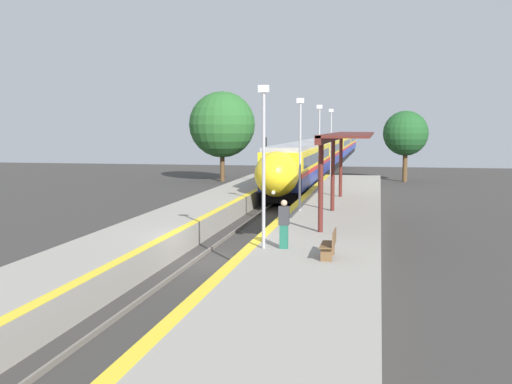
{
  "coord_description": "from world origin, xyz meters",
  "views": [
    {
      "loc": [
        6.16,
        -23.58,
        5.2
      ],
      "look_at": [
        0.56,
        5.46,
        2.16
      ],
      "focal_mm": 45.0,
      "sensor_mm": 36.0,
      "label": 1
    }
  ],
  "objects_px": {
    "platform_bench": "(330,244)",
    "railway_signal": "(265,160)",
    "lamppost_far": "(319,142)",
    "person_waiting": "(284,223)",
    "train": "(332,149)",
    "lamppost_mid": "(300,147)",
    "lamppost_farthest": "(331,139)",
    "lamppost_near": "(264,156)"
  },
  "relations": [
    {
      "from": "platform_bench",
      "to": "lamppost_far",
      "type": "distance_m",
      "value": 21.79
    },
    {
      "from": "person_waiting",
      "to": "lamppost_farthest",
      "type": "relative_size",
      "value": 0.3
    },
    {
      "from": "platform_bench",
      "to": "lamppost_farthest",
      "type": "height_order",
      "value": "lamppost_farthest"
    },
    {
      "from": "lamppost_near",
      "to": "lamppost_far",
      "type": "distance_m",
      "value": 20.28
    },
    {
      "from": "lamppost_far",
      "to": "train",
      "type": "bearing_deg",
      "value": 93.1
    },
    {
      "from": "platform_bench",
      "to": "lamppost_mid",
      "type": "xyz_separation_m",
      "value": [
        -2.38,
        11.35,
        2.71
      ]
    },
    {
      "from": "train",
      "to": "person_waiting",
      "type": "relative_size",
      "value": 55.85
    },
    {
      "from": "lamppost_mid",
      "to": "lamppost_farthest",
      "type": "distance_m",
      "value": 20.28
    },
    {
      "from": "lamppost_farthest",
      "to": "train",
      "type": "bearing_deg",
      "value": 94.07
    },
    {
      "from": "train",
      "to": "platform_bench",
      "type": "bearing_deg",
      "value": -85.81
    },
    {
      "from": "railway_signal",
      "to": "lamppost_near",
      "type": "bearing_deg",
      "value": -79.93
    },
    {
      "from": "train",
      "to": "person_waiting",
      "type": "xyz_separation_m",
      "value": [
        2.98,
        -62.51,
        -0.32
      ]
    },
    {
      "from": "person_waiting",
      "to": "railway_signal",
      "type": "bearing_deg",
      "value": 101.6
    },
    {
      "from": "railway_signal",
      "to": "lamppost_farthest",
      "type": "distance_m",
      "value": 6.7
    },
    {
      "from": "person_waiting",
      "to": "railway_signal",
      "type": "xyz_separation_m",
      "value": [
        -5.26,
        25.64,
        0.8
      ]
    },
    {
      "from": "platform_bench",
      "to": "person_waiting",
      "type": "xyz_separation_m",
      "value": [
        -1.69,
        1.33,
        0.41
      ]
    },
    {
      "from": "lamppost_far",
      "to": "platform_bench",
      "type": "bearing_deg",
      "value": -83.68
    },
    {
      "from": "lamppost_mid",
      "to": "lamppost_far",
      "type": "xyz_separation_m",
      "value": [
        0.0,
        10.14,
        0.0
      ]
    },
    {
      "from": "lamppost_far",
      "to": "lamppost_farthest",
      "type": "height_order",
      "value": "same"
    },
    {
      "from": "train",
      "to": "lamppost_farthest",
      "type": "height_order",
      "value": "lamppost_farthest"
    },
    {
      "from": "person_waiting",
      "to": "lamppost_mid",
      "type": "relative_size",
      "value": 0.3
    },
    {
      "from": "train",
      "to": "lamppost_near",
      "type": "distance_m",
      "value": 62.7
    },
    {
      "from": "lamppost_farthest",
      "to": "railway_signal",
      "type": "bearing_deg",
      "value": -134.47
    },
    {
      "from": "train",
      "to": "lamppost_mid",
      "type": "height_order",
      "value": "lamppost_mid"
    },
    {
      "from": "train",
      "to": "person_waiting",
      "type": "height_order",
      "value": "train"
    },
    {
      "from": "lamppost_near",
      "to": "lamppost_mid",
      "type": "relative_size",
      "value": 1.0
    },
    {
      "from": "lamppost_mid",
      "to": "person_waiting",
      "type": "bearing_deg",
      "value": -86.08
    },
    {
      "from": "lamppost_near",
      "to": "lamppost_far",
      "type": "height_order",
      "value": "same"
    },
    {
      "from": "person_waiting",
      "to": "lamppost_farthest",
      "type": "xyz_separation_m",
      "value": [
        -0.69,
        30.3,
        2.3
      ]
    },
    {
      "from": "lamppost_mid",
      "to": "lamppost_farthest",
      "type": "xyz_separation_m",
      "value": [
        0.0,
        20.28,
        0.0
      ]
    },
    {
      "from": "train",
      "to": "lamppost_farthest",
      "type": "xyz_separation_m",
      "value": [
        2.29,
        -32.21,
        1.98
      ]
    },
    {
      "from": "lamppost_far",
      "to": "lamppost_farthest",
      "type": "xyz_separation_m",
      "value": [
        0.0,
        10.14,
        0.0
      ]
    },
    {
      "from": "platform_bench",
      "to": "railway_signal",
      "type": "relative_size",
      "value": 0.32
    },
    {
      "from": "platform_bench",
      "to": "lamppost_near",
      "type": "relative_size",
      "value": 0.26
    },
    {
      "from": "railway_signal",
      "to": "person_waiting",
      "type": "bearing_deg",
      "value": -78.4
    },
    {
      "from": "lamppost_near",
      "to": "lamppost_far",
      "type": "xyz_separation_m",
      "value": [
        0.0,
        20.28,
        0.0
      ]
    },
    {
      "from": "person_waiting",
      "to": "lamppost_mid",
      "type": "height_order",
      "value": "lamppost_mid"
    },
    {
      "from": "railway_signal",
      "to": "lamppost_farthest",
      "type": "relative_size",
      "value": 0.79
    },
    {
      "from": "lamppost_near",
      "to": "lamppost_farthest",
      "type": "xyz_separation_m",
      "value": [
        0.0,
        30.42,
        0.0
      ]
    },
    {
      "from": "lamppost_mid",
      "to": "lamppost_farthest",
      "type": "relative_size",
      "value": 1.0
    },
    {
      "from": "lamppost_far",
      "to": "person_waiting",
      "type": "bearing_deg",
      "value": -88.05
    },
    {
      "from": "platform_bench",
      "to": "lamppost_far",
      "type": "bearing_deg",
      "value": 96.32
    }
  ]
}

